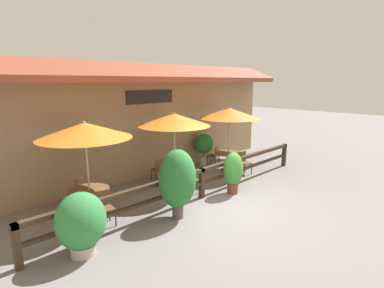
{
  "coord_description": "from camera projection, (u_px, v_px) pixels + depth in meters",
  "views": [
    {
      "loc": [
        -6.4,
        -4.96,
        3.56
      ],
      "look_at": [
        -0.01,
        1.46,
        1.66
      ],
      "focal_mm": 28.0,
      "sensor_mm": 36.0,
      "label": 1
    }
  ],
  "objects": [
    {
      "name": "ground_plane",
      "position": [
        228.0,
        208.0,
        8.59
      ],
      "size": [
        60.0,
        60.0,
        0.0
      ],
      "primitive_type": "plane",
      "color": "slate"
    },
    {
      "name": "chair_middle_streetside",
      "position": [
        190.0,
        178.0,
        9.65
      ],
      "size": [
        0.44,
        0.44,
        0.86
      ],
      "rotation": [
        0.0,
        0.0,
        0.04
      ],
      "color": "brown",
      "rests_on": "ground"
    },
    {
      "name": "potted_plant_broad_leaf",
      "position": [
        204.0,
        145.0,
        12.79
      ],
      "size": [
        0.85,
        0.77,
        1.38
      ],
      "color": "#B7AD99",
      "rests_on": "ground"
    },
    {
      "name": "patio_umbrella_near",
      "position": [
        85.0,
        131.0,
        7.67
      ],
      "size": [
        2.41,
        2.41,
        2.56
      ],
      "color": "#B7B2A8",
      "rests_on": "ground"
    },
    {
      "name": "patio_umbrella_middle",
      "position": [
        174.0,
        120.0,
        9.83
      ],
      "size": [
        2.41,
        2.41,
        2.56
      ],
      "color": "#B7B2A8",
      "rests_on": "ground"
    },
    {
      "name": "potted_plant_tall_tropical",
      "position": [
        233.0,
        171.0,
        9.57
      ],
      "size": [
        0.67,
        0.6,
        1.35
      ],
      "color": "brown",
      "rests_on": "ground"
    },
    {
      "name": "potted_plant_entrance_palm",
      "position": [
        178.0,
        180.0,
        7.76
      ],
      "size": [
        1.02,
        0.92,
        1.86
      ],
      "color": "#564C47",
      "rests_on": "ground"
    },
    {
      "name": "chair_far_streetside",
      "position": [
        244.0,
        162.0,
        11.68
      ],
      "size": [
        0.51,
        0.51,
        0.86
      ],
      "rotation": [
        0.0,
        0.0,
        -0.25
      ],
      "color": "brown",
      "rests_on": "ground"
    },
    {
      "name": "patio_umbrella_far",
      "position": [
        229.0,
        113.0,
        11.8
      ],
      "size": [
        2.41,
        2.41,
        2.56
      ],
      "color": "#B7B2A8",
      "rests_on": "ground"
    },
    {
      "name": "chair_near_wallside",
      "position": [
        79.0,
        190.0,
        8.64
      ],
      "size": [
        0.46,
        0.46,
        0.86
      ],
      "rotation": [
        0.0,
        0.0,
        3.24
      ],
      "color": "brown",
      "rests_on": "ground"
    },
    {
      "name": "dining_table_near",
      "position": [
        90.0,
        194.0,
        8.03
      ],
      "size": [
        1.06,
        1.06,
        0.73
      ],
      "color": "brown",
      "rests_on": "ground"
    },
    {
      "name": "patio_railing",
      "position": [
        202.0,
        177.0,
        9.18
      ],
      "size": [
        10.4,
        0.14,
        0.95
      ],
      "color": "#3D2D1E",
      "rests_on": "ground"
    },
    {
      "name": "chair_far_wallside",
      "position": [
        215.0,
        155.0,
        12.71
      ],
      "size": [
        0.51,
        0.51,
        0.86
      ],
      "rotation": [
        0.0,
        0.0,
        3.4
      ],
      "color": "brown",
      "rests_on": "ground"
    },
    {
      "name": "building_facade",
      "position": [
        142.0,
        120.0,
        10.99
      ],
      "size": [
        14.28,
        1.49,
        4.23
      ],
      "color": "#997A56",
      "rests_on": "ground"
    },
    {
      "name": "chair_near_streetside",
      "position": [
        104.0,
        206.0,
        7.5
      ],
      "size": [
        0.47,
        0.47,
        0.86
      ],
      "rotation": [
        0.0,
        0.0,
        -0.11
      ],
      "color": "brown",
      "rests_on": "ground"
    },
    {
      "name": "dining_table_middle",
      "position": [
        175.0,
        170.0,
        10.19
      ],
      "size": [
        1.06,
        1.06,
        0.73
      ],
      "color": "brown",
      "rests_on": "ground"
    },
    {
      "name": "dining_table_far",
      "position": [
        228.0,
        156.0,
        12.16
      ],
      "size": [
        1.06,
        1.06,
        0.73
      ],
      "color": "brown",
      "rests_on": "ground"
    },
    {
      "name": "chair_middle_wallside",
      "position": [
        159.0,
        169.0,
        10.7
      ],
      "size": [
        0.51,
        0.51,
        0.86
      ],
      "rotation": [
        0.0,
        0.0,
        2.91
      ],
      "color": "brown",
      "rests_on": "ground"
    },
    {
      "name": "potted_plant_small_flowering",
      "position": [
        81.0,
        223.0,
        6.13
      ],
      "size": [
        1.04,
        0.94,
        1.37
      ],
      "color": "#B7AD99",
      "rests_on": "ground"
    }
  ]
}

